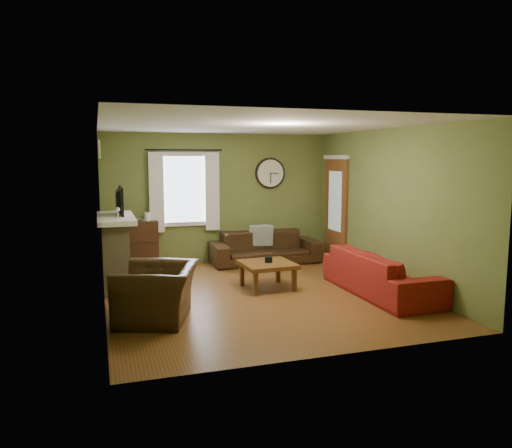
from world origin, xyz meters
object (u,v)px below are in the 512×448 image
object	(u,v)px
armchair	(157,293)
coffee_table	(267,276)
sofa_red	(381,273)
sofa_brown	(265,247)
bookshelf	(137,245)

from	to	relation	value
armchair	coffee_table	distance (m)	2.16
sofa_red	coffee_table	bearing A→B (deg)	62.53
coffee_table	sofa_brown	bearing A→B (deg)	72.39
sofa_brown	armchair	xyz separation A→B (m)	(-2.49, -2.95, 0.04)
bookshelf	sofa_brown	world-z (taller)	bookshelf
sofa_brown	coffee_table	bearing A→B (deg)	-107.61
bookshelf	armchair	distance (m)	3.22
sofa_brown	coffee_table	distance (m)	2.01
bookshelf	sofa_red	size ratio (longest dim) A/B	0.40
sofa_red	armchair	xyz separation A→B (m)	(-3.48, -0.22, 0.03)
armchair	sofa_red	bearing A→B (deg)	112.16
sofa_red	armchair	world-z (taller)	armchair
sofa_brown	sofa_red	size ratio (longest dim) A/B	0.95
sofa_red	armchair	size ratio (longest dim) A/B	2.05
armchair	bookshelf	bearing A→B (deg)	-161.34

